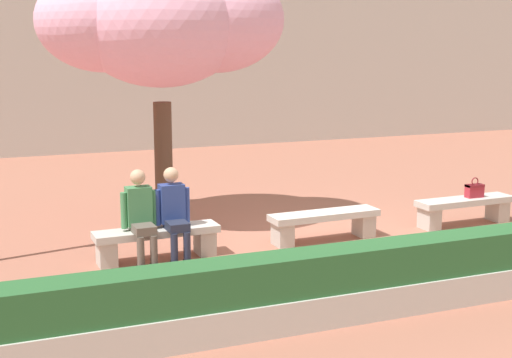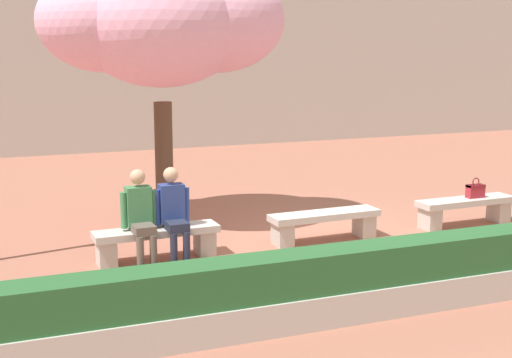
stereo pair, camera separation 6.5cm
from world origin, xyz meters
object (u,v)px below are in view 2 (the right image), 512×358
at_px(stone_bench_near_west, 324,221).
at_px(handbag, 475,190).
at_px(person_seated_left, 140,213).
at_px(person_seated_right, 173,210).
at_px(stone_bench_center, 465,207).
at_px(cherry_tree_main, 161,22).
at_px(stone_bench_west_end, 157,238).

height_order(stone_bench_near_west, handbag, handbag).
relative_size(person_seated_left, person_seated_right, 1.00).
xyz_separation_m(stone_bench_center, person_seated_right, (-5.00, -0.05, 0.40)).
distance_m(stone_bench_near_west, person_seated_right, 2.41).
relative_size(stone_bench_center, person_seated_left, 1.36).
distance_m(person_seated_left, person_seated_right, 0.47).
relative_size(stone_bench_center, handbag, 5.19).
height_order(person_seated_left, handbag, person_seated_left).
bearing_deg(cherry_tree_main, stone_bench_near_west, -43.60).
relative_size(person_seated_right, handbag, 3.81).
distance_m(stone_bench_center, person_seated_left, 5.48).
xyz_separation_m(stone_bench_near_west, person_seated_right, (-2.38, -0.05, 0.40)).
bearing_deg(person_seated_right, cherry_tree_main, 78.89).
xyz_separation_m(person_seated_right, handbag, (5.18, 0.05, -0.12)).
height_order(person_seated_right, handbag, person_seated_right).
distance_m(stone_bench_near_west, person_seated_left, 2.87).
bearing_deg(cherry_tree_main, person_seated_left, -113.50).
bearing_deg(person_seated_right, stone_bench_west_end, 167.13).
xyz_separation_m(stone_bench_near_west, person_seated_left, (-2.85, -0.05, 0.40)).
relative_size(person_seated_right, cherry_tree_main, 0.30).
bearing_deg(handbag, person_seated_left, -179.44).
distance_m(person_seated_left, handbag, 5.65).
relative_size(handbag, cherry_tree_main, 0.08).
bearing_deg(cherry_tree_main, person_seated_right, -101.11).
xyz_separation_m(stone_bench_west_end, cherry_tree_main, (0.62, 1.90, 3.00)).
relative_size(stone_bench_west_end, cherry_tree_main, 0.41).
height_order(person_seated_left, cherry_tree_main, cherry_tree_main).
height_order(stone_bench_center, cherry_tree_main, cherry_tree_main).
bearing_deg(person_seated_left, person_seated_right, -0.00).
relative_size(stone_bench_near_west, person_seated_right, 1.36).
xyz_separation_m(person_seated_right, cherry_tree_main, (0.38, 1.96, 2.61)).
xyz_separation_m(stone_bench_west_end, person_seated_right, (0.23, -0.05, 0.40)).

